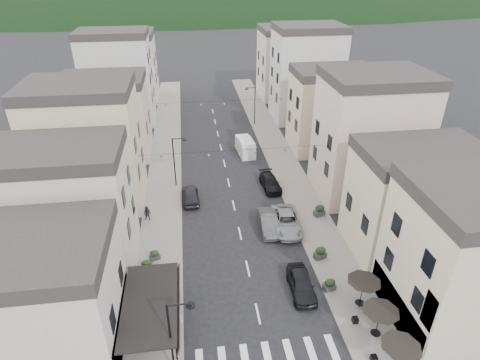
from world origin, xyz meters
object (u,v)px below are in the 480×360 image
Objects in this scene: pedestrian_a at (149,290)px; parked_car_e at (191,195)px; pedestrian_b at (147,214)px; parked_car_b at (269,223)px; parked_car_d at (270,183)px; parked_car_c at (286,221)px; parked_car_a at (301,284)px; delivery_van at (245,146)px.

parked_car_e is at bearing 56.81° from pedestrian_a.
pedestrian_a is 0.95× the size of pedestrian_b.
parked_car_b is 8.02m from parked_car_d.
parked_car_d is (1.75, 7.83, -0.10)m from parked_car_b.
parked_car_c is at bearing 12.21° from pedestrian_a.
pedestrian_b reaches higher than pedestrian_a.
pedestrian_b is at bearing 171.29° from parked_car_c.
parked_car_c reaches higher than parked_car_a.
parked_car_a is 11.83m from pedestrian_a.
delivery_van is 3.08× the size of pedestrian_a.
parked_car_b is 13.32m from pedestrian_a.
parked_car_b is 17.19m from delivery_van.
parked_car_a is at bearing 116.98° from parked_car_e.
delivery_van reaches higher than parked_car_b.
delivery_van is at bearing 90.92° from parked_car_b.
parked_car_d is at bearing 31.90° from pedestrian_a.
pedestrian_a is (-12.63, -7.64, 0.11)m from parked_car_c.
parked_car_e is at bearing -173.75° from parked_car_d.
pedestrian_a reaches higher than parked_car_e.
pedestrian_a reaches higher than parked_car_c.
parked_car_a is 0.95× the size of delivery_van.
parked_car_b is at bearing 98.32° from parked_car_a.
parked_car_e is at bearing 52.26° from pedestrian_b.
pedestrian_a is (-11.80, 0.81, 0.12)m from parked_car_a.
parked_car_b is 2.89× the size of pedestrian_b.
parked_car_d is at bearing 35.19° from pedestrian_b.
parked_car_c is at bearing 2.69° from pedestrian_b.
pedestrian_a is at bearing 73.37° from parked_car_e.
parked_car_a is at bearing -93.61° from delivery_van.
parked_car_c is 13.77m from pedestrian_b.
parked_car_a reaches higher than parked_car_e.
delivery_van is (-1.50, 9.36, 0.41)m from parked_car_d.
pedestrian_b is at bearing -135.04° from delivery_van.
parked_car_b is 3.05× the size of pedestrian_a.
pedestrian_a is 10.63m from pedestrian_b.
delivery_van is at bearing 98.69° from parked_car_c.
delivery_van is (-0.68, 25.69, 0.31)m from parked_car_a.
pedestrian_b is (-12.63, 11.41, 0.16)m from parked_car_a.
pedestrian_a is (-3.52, -13.89, 0.14)m from parked_car_e.
parked_car_e is at bearing 141.61° from parked_car_b.
parked_car_c is (1.75, -0.05, 0.01)m from parked_car_b.
parked_car_b reaches higher than parked_car_a.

